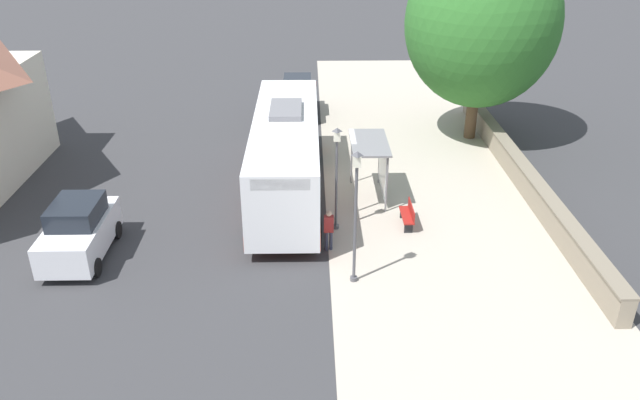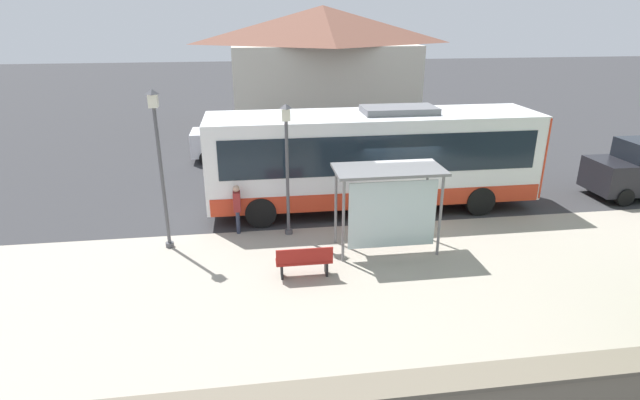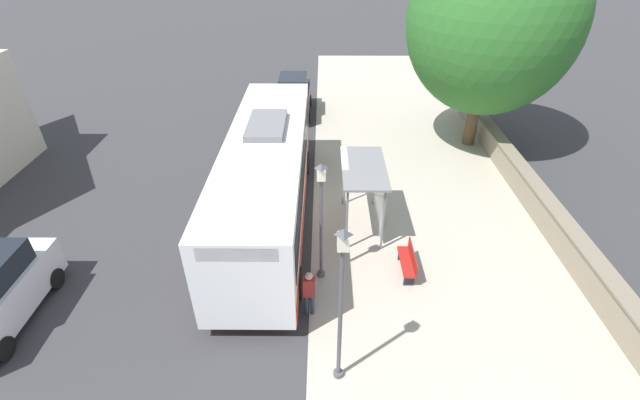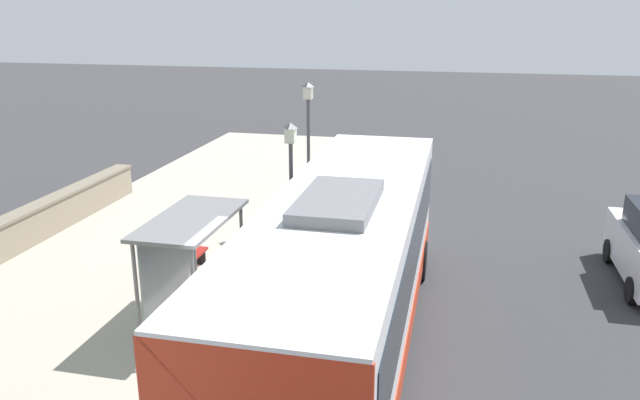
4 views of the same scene
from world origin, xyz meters
The scene contains 11 objects.
ground_plane centered at (0.00, 0.00, 0.00)m, with size 120.00×120.00×0.00m, color #353538.
sidewalk_plaza centered at (-4.50, 0.00, 0.01)m, with size 9.00×44.00×0.02m.
stone_wall centered at (-8.55, 0.00, 0.55)m, with size 0.60×20.00×1.09m.
bus centered at (1.61, 0.62, 1.84)m, with size 2.74×11.26×3.56m.
bus_shelter centered at (-1.92, 1.03, 2.03)m, with size 1.51×3.04×2.48m.
pedestrian centered at (-0.01, 5.30, 0.92)m, with size 0.34×0.22×1.58m.
bench centered at (-3.10, 3.56, 0.47)m, with size 0.40×1.47×0.88m.
street_lamp_near centered at (-0.78, 7.30, 2.73)m, with size 0.28×0.28×4.63m.
street_lamp_far centered at (-0.33, 3.74, 2.43)m, with size 0.28×0.28×4.08m.
shade_tree centered at (-7.70, -5.86, 5.84)m, with size 7.41×7.41×9.93m.
parked_car_behind_bus centered at (1.29, -9.70, 1.03)m, with size 1.92×4.01×2.15m.
Camera 3 is at (-0.37, 13.76, 9.59)m, focal length 24.00 mm.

